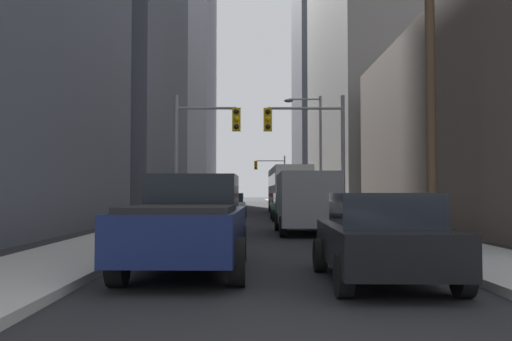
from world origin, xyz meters
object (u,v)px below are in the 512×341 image
at_px(sedan_silver, 231,205).
at_px(traffic_signal_near_right, 309,138).
at_px(sedan_white, 210,216).
at_px(sedan_green, 289,207).
at_px(city_bus, 288,188).
at_px(traffic_signal_near_left, 204,139).
at_px(cargo_van_grey, 306,199).
at_px(traffic_signal_far_right, 271,172).
at_px(sedan_black, 382,237).
at_px(pickup_truck_navy, 190,223).

bearing_deg(sedan_silver, traffic_signal_near_right, -69.18).
distance_m(sedan_white, sedan_green, 13.67).
xyz_separation_m(city_bus, sedan_silver, (-4.09, -6.43, -1.16)).
height_order(sedan_silver, sedan_green, same).
bearing_deg(sedan_white, traffic_signal_near_left, 96.24).
relative_size(cargo_van_grey, sedan_white, 1.24).
xyz_separation_m(cargo_van_grey, traffic_signal_near_left, (-4.18, 4.50, 2.72)).
height_order(cargo_van_grey, traffic_signal_near_left, traffic_signal_near_left).
distance_m(traffic_signal_near_left, traffic_signal_near_right, 4.79).
relative_size(city_bus, cargo_van_grey, 2.20).
height_order(sedan_silver, traffic_signal_far_right, traffic_signal_far_right).
bearing_deg(traffic_signal_near_right, sedan_black, -91.78).
height_order(city_bus, traffic_signal_far_right, traffic_signal_far_right).
relative_size(sedan_silver, traffic_signal_near_left, 0.70).
bearing_deg(city_bus, sedan_green, -93.93).
xyz_separation_m(cargo_van_grey, traffic_signal_far_right, (0.59, 46.00, 2.75)).
distance_m(sedan_white, sedan_silver, 17.63).
xyz_separation_m(city_bus, sedan_green, (-0.74, -10.83, -1.16)).
height_order(city_bus, traffic_signal_near_right, traffic_signal_near_right).
xyz_separation_m(city_bus, traffic_signal_far_right, (-0.25, 24.93, 2.11)).
relative_size(sedan_black, traffic_signal_far_right, 0.71).
distance_m(pickup_truck_navy, traffic_signal_near_left, 14.77).
distance_m(city_bus, traffic_signal_near_left, 17.44).
distance_m(pickup_truck_navy, sedan_green, 20.44).
relative_size(sedan_green, traffic_signal_near_left, 0.71).
bearing_deg(sedan_silver, sedan_green, -52.75).
bearing_deg(pickup_truck_navy, sedan_white, 90.64).
xyz_separation_m(cargo_van_grey, sedan_black, (0.10, -11.47, -0.52)).
relative_size(sedan_black, traffic_signal_near_left, 0.71).
bearing_deg(traffic_signal_near_left, pickup_truck_navy, -86.44).
distance_m(traffic_signal_near_right, traffic_signal_far_right, 41.50).
relative_size(sedan_green, traffic_signal_near_right, 0.71).
bearing_deg(cargo_van_grey, sedan_white, -138.46).
relative_size(city_bus, sedan_black, 2.70).
relative_size(sedan_silver, traffic_signal_near_right, 0.70).
distance_m(pickup_truck_navy, sedan_white, 6.94).
bearing_deg(traffic_signal_near_left, traffic_signal_far_right, 83.43).
xyz_separation_m(pickup_truck_navy, cargo_van_grey, (3.29, 9.92, 0.35)).
distance_m(pickup_truck_navy, sedan_silver, 24.56).
xyz_separation_m(cargo_van_grey, sedan_white, (-3.37, -2.98, -0.52)).
bearing_deg(traffic_signal_near_right, city_bus, 89.17).
xyz_separation_m(sedan_black, sedan_white, (-3.47, 8.49, 0.00)).
bearing_deg(sedan_white, sedan_green, 75.32).
relative_size(cargo_van_grey, traffic_signal_far_right, 0.87).
height_order(city_bus, pickup_truck_navy, city_bus).
bearing_deg(city_bus, traffic_signal_far_right, 90.57).
xyz_separation_m(cargo_van_grey, traffic_signal_near_right, (0.60, 4.51, 2.75)).
distance_m(sedan_black, sedan_green, 21.71).
relative_size(city_bus, sedan_green, 2.71).
bearing_deg(sedan_white, sedan_black, -67.77).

